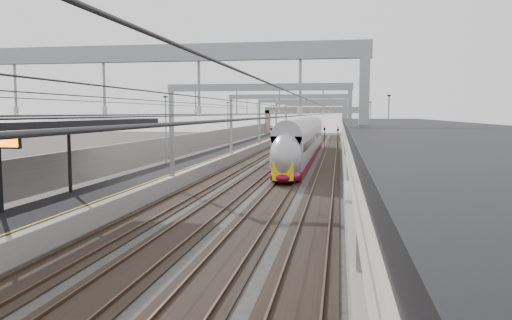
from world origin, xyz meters
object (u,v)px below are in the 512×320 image
(train, at_px, (303,144))
(bench, at_px, (392,245))
(signal_green, at_px, (271,133))
(overbridge, at_px, (314,114))

(train, bearing_deg, bench, -82.38)
(train, height_order, signal_green, train)
(bench, xyz_separation_m, signal_green, (-12.45, 64.58, 0.80))
(signal_green, bearing_deg, bench, -79.09)
(bench, relative_size, signal_green, 0.59)
(train, height_order, bench, train)
(bench, distance_m, signal_green, 65.77)
(train, distance_m, bench, 43.33)
(overbridge, height_order, bench, overbridge)
(overbridge, xyz_separation_m, train, (1.50, -54.27, -3.35))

